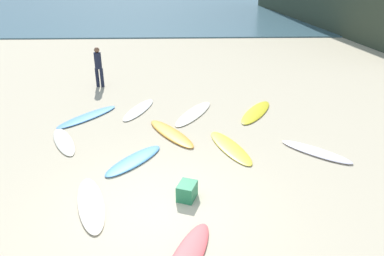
% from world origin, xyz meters
% --- Properties ---
extents(ground_plane, '(120.00, 120.00, 0.00)m').
position_xyz_m(ground_plane, '(0.00, 0.00, 0.00)').
color(ground_plane, beige).
extents(ocean_water, '(120.00, 40.00, 0.08)m').
position_xyz_m(ocean_water, '(0.00, 37.53, 0.04)').
color(ocean_water, '#426675').
rests_on(ocean_water, ground_plane).
extents(surfboard_0, '(1.93, 2.20, 0.08)m').
position_xyz_m(surfboard_0, '(-2.65, 5.06, 0.04)').
color(surfboard_0, '#5296E4').
rests_on(surfboard_0, ground_plane).
extents(surfboard_1, '(1.35, 2.29, 0.06)m').
position_xyz_m(surfboard_1, '(1.90, 2.75, 0.03)').
color(surfboard_1, yellow).
rests_on(surfboard_1, ground_plane).
extents(surfboard_2, '(1.18, 2.24, 0.07)m').
position_xyz_m(surfboard_2, '(-1.51, 0.19, 0.04)').
color(surfboard_2, white).
rests_on(surfboard_2, ground_plane).
extents(surfboard_4, '(1.23, 2.17, 0.07)m').
position_xyz_m(surfboard_4, '(-0.99, 5.64, 0.03)').
color(surfboard_4, silver).
rests_on(surfboard_4, ground_plane).
extents(surfboard_5, '(1.88, 1.76, 0.08)m').
position_xyz_m(surfboard_5, '(4.25, 2.42, 0.04)').
color(surfboard_5, white).
rests_on(surfboard_5, ground_plane).
extents(surfboard_6, '(1.72, 2.25, 0.09)m').
position_xyz_m(surfboard_6, '(0.20, 3.69, 0.04)').
color(surfboard_6, gold).
rests_on(surfboard_6, ground_plane).
extents(surfboard_7, '(1.32, 2.01, 0.06)m').
position_xyz_m(surfboard_7, '(-2.95, 3.27, 0.03)').
color(surfboard_7, silver).
rests_on(surfboard_7, ground_plane).
extents(surfboard_8, '(1.67, 1.95, 0.08)m').
position_xyz_m(surfboard_8, '(-0.76, 2.08, 0.04)').
color(surfboard_8, '#4C92D9').
rests_on(surfboard_8, ground_plane).
extents(surfboard_9, '(1.67, 2.32, 0.07)m').
position_xyz_m(surfboard_9, '(3.09, 5.30, 0.04)').
color(surfboard_9, yellow).
rests_on(surfboard_9, ground_plane).
extents(surfboard_10, '(1.66, 2.43, 0.06)m').
position_xyz_m(surfboard_10, '(0.93, 5.24, 0.03)').
color(surfboard_10, silver).
rests_on(surfboard_10, ground_plane).
extents(beachgoer_near, '(0.34, 0.33, 1.63)m').
position_xyz_m(beachgoer_near, '(-2.82, 8.28, 0.90)').
color(beachgoer_near, '#191E33').
rests_on(beachgoer_near, ground_plane).
extents(beach_cooler, '(0.51, 0.57, 0.38)m').
position_xyz_m(beach_cooler, '(0.63, 0.39, 0.19)').
color(beach_cooler, '#287F51').
rests_on(beach_cooler, ground_plane).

